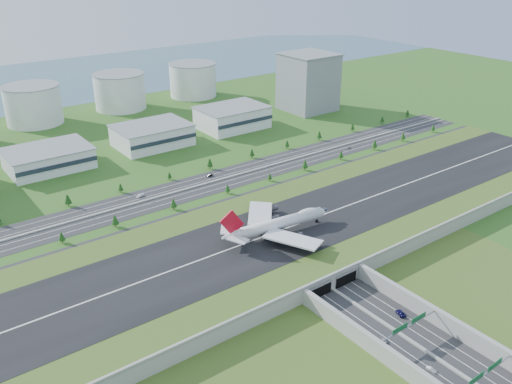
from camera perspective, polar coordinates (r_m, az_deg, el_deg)
ground at (r=299.66m, az=1.40°, el=-5.87°), size 1200.00×1200.00×0.00m
airfield_deck at (r=297.54m, az=1.42°, el=-5.19°), size 520.00×100.00×9.20m
underpass_road at (r=241.38m, az=16.54°, el=-14.57°), size 38.80×120.40×8.00m
sign_gantry_near at (r=241.16m, az=15.81°, el=-13.44°), size 38.70×0.70×9.80m
sign_gantry_far at (r=227.63m, az=22.95°, el=-17.32°), size 38.70×0.70×9.80m
north_expressway at (r=370.67m, az=-7.64°, el=0.18°), size 560.00×36.00×0.12m
tree_row at (r=378.30m, az=-5.33°, el=1.56°), size 502.23×48.56×8.18m
hangar_mid_a at (r=430.47m, az=-21.01°, el=3.30°), size 58.00×42.00×15.00m
hangar_mid_b at (r=457.37m, az=-10.87°, el=5.87°), size 58.00×42.00×17.00m
hangar_mid_c at (r=494.82m, az=-2.52°, el=7.84°), size 58.00×42.00×19.00m
office_tower at (r=550.74m, az=5.51°, el=11.42°), size 46.00×46.00×55.00m
fuel_tank_b at (r=544.86m, az=-22.41°, el=8.46°), size 50.00×50.00×35.00m
fuel_tank_c at (r=570.35m, az=-14.15°, el=10.22°), size 50.00×50.00×35.00m
fuel_tank_d at (r=606.76m, az=-6.66°, el=11.63°), size 50.00×50.00×35.00m
bay_water at (r=717.77m, az=-23.24°, el=10.41°), size 1200.00×260.00×0.06m
boeing_747 at (r=294.40m, az=2.32°, el=-3.34°), size 68.99×64.87×21.37m
car_0 at (r=241.51m, az=13.33°, el=-14.91°), size 3.25×4.49×1.42m
car_1 at (r=232.80m, az=17.97°, el=-17.34°), size 2.28×4.26×1.33m
car_2 at (r=257.87m, az=15.00°, el=-12.21°), size 4.55×6.50×1.65m
car_5 at (r=390.65m, az=-4.89°, el=1.76°), size 4.87×2.53×1.53m
car_6 at (r=450.68m, az=9.64°, el=4.65°), size 5.72×4.21×1.44m
car_7 at (r=365.54m, az=-12.11°, el=-0.38°), size 6.35×4.20×1.71m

